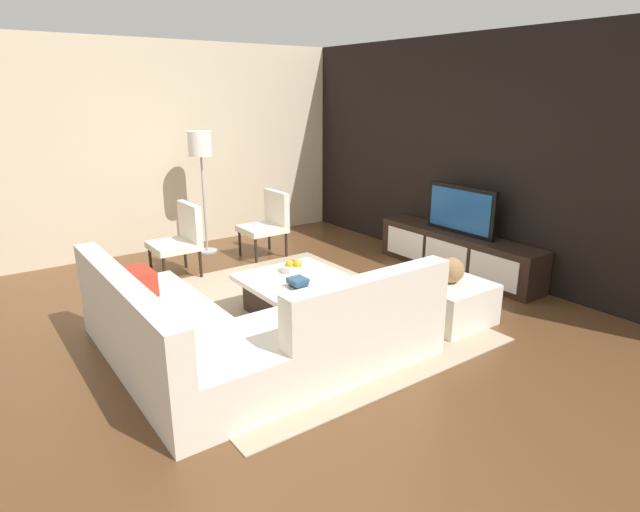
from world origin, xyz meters
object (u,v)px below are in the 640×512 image
coffee_table (296,295)px  ottoman (449,302)px  media_console (457,253)px  accent_chair_far (269,220)px  sectional_couch (239,333)px  fruit_bowl (294,267)px  television (461,210)px  floor_lamp (201,151)px  accent_chair_near (181,236)px  decorative_ball (451,270)px  book_stack (298,282)px

coffee_table → ottoman: bearing=47.3°
media_console → accent_chair_far: size_ratio=2.56×
sectional_couch → fruit_bowl: size_ratio=8.50×
television → floor_lamp: bearing=-140.8°
media_console → accent_chair_near: size_ratio=2.56×
media_console → television: bearing=90.0°
fruit_bowl → accent_chair_far: (-1.71, 0.70, 0.06)m
decorative_ball → book_stack: decorative_ball is taller
ottoman → accent_chair_near: bearing=-151.0°
television → accent_chair_near: bearing=-124.6°
floor_lamp → fruit_bowl: bearing=-1.7°
television → coffee_table: bearing=-92.5°
accent_chair_near → fruit_bowl: size_ratio=3.11×
television → fruit_bowl: size_ratio=3.52×
coffee_table → fruit_bowl: 0.30m
accent_chair_far → decorative_ball: bearing=14.8°
fruit_bowl → decorative_ball: (1.19, 1.00, 0.10)m
media_console → fruit_bowl: bearing=-97.2°
book_stack → ottoman: bearing=57.1°
book_stack → media_console: bearing=92.8°
sectional_couch → accent_chair_near: (-2.41, 0.49, 0.20)m
floor_lamp → accent_chair_near: bearing=-41.5°
coffee_table → accent_chair_near: 1.88m
accent_chair_near → floor_lamp: (-0.71, 0.63, 0.90)m
decorative_ball → book_stack: size_ratio=1.27×
sectional_couch → floor_lamp: bearing=160.3°
television → decorative_ball: (0.91, -1.20, -0.26)m
sectional_couch → ottoman: size_ratio=3.40×
ottoman → decorative_ball: size_ratio=2.81×
media_console → floor_lamp: floor_lamp is taller
decorative_ball → television: bearing=127.2°
television → accent_chair_far: bearing=-142.9°
ottoman → book_stack: size_ratio=3.56×
media_console → sectional_couch: sectional_couch is taller
floor_lamp → book_stack: bearing=-6.1°
television → decorative_ball: bearing=-52.8°
coffee_table → television: bearing=87.5°
media_console → floor_lamp: (-2.61, -2.13, 1.14)m
coffee_table → accent_chair_near: bearing=-165.6°
accent_chair_near → media_console: bearing=45.2°
floor_lamp → decorative_ball: (3.52, 0.93, -0.86)m
decorative_ball → sectional_couch: bearing=-101.3°
sectional_couch → ottoman: 2.09m
sectional_couch → decorative_ball: (0.41, 2.05, 0.24)m
floor_lamp → accent_chair_far: size_ratio=1.89×
accent_chair_far → book_stack: accent_chair_far is taller
television → sectional_couch: 3.32m
accent_chair_near → floor_lamp: 1.31m
floor_lamp → accent_chair_far: floor_lamp is taller
floor_lamp → book_stack: size_ratio=8.37×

